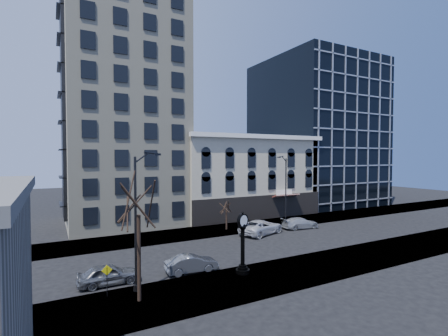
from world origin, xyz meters
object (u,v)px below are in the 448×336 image
warning_sign (107,275)px  car_near_a (109,274)px  street_clock (243,245)px  car_near_b (191,264)px  street_lamp_near (144,183)px

warning_sign → car_near_a: warning_sign is taller
street_clock → warning_sign: (-10.05, 0.52, -0.77)m
street_clock → car_near_b: bearing=124.7°
street_lamp_near → car_near_a: (-2.07, 2.09, -6.69)m
street_clock → car_near_a: bearing=143.3°
street_lamp_near → car_near_a: street_lamp_near is taller
street_lamp_near → car_near_b: street_lamp_near is taller
street_lamp_near → car_near_a: bearing=110.4°
street_clock → street_lamp_near: street_lamp_near is taller
street_lamp_near → car_near_b: bearing=-3.7°
warning_sign → car_near_b: warning_sign is taller
warning_sign → car_near_b: size_ratio=0.49×
street_clock → car_near_a: 10.15m
street_clock → street_lamp_near: bearing=154.0°
car_near_b → car_near_a: bearing=88.9°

